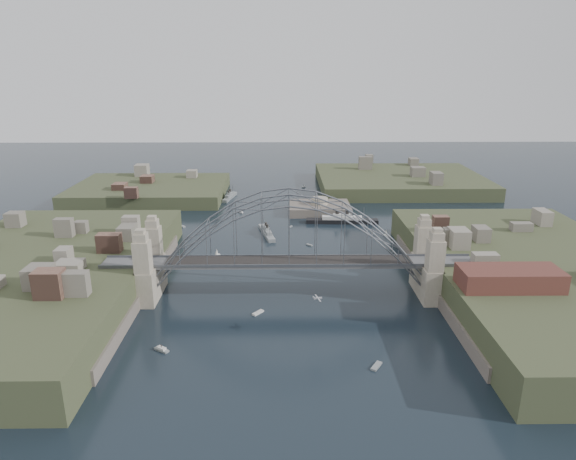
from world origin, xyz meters
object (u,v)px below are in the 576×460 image
Objects in this scene: wharf_shed at (510,278)px; naval_cruiser_far at (230,197)px; naval_cruiser_near at (267,232)px; bridge at (289,245)px; ocean_liner at (342,220)px; fort_island at (319,213)px.

naval_cruiser_far is (-66.46, 104.52, -9.24)m from wharf_shed.
wharf_shed reaches higher than naval_cruiser_near.
ocean_liner is (18.72, 56.55, -11.40)m from bridge.
naval_cruiser_near is 1.12× the size of naval_cruiser_far.
bridge is at bearing 162.35° from wharf_shed.
fort_island is at bearing 80.27° from bridge.
wharf_shed is at bearing -57.55° from naval_cruiser_far.
naval_cruiser_far is 0.60× the size of ocean_liner.
wharf_shed is 0.82× the size of ocean_liner.
ocean_liner is (-25.28, 70.55, -9.08)m from wharf_shed.
naval_cruiser_near is 48.73m from naval_cruiser_far.
fort_island is 1.10× the size of wharf_shed.
wharf_shed is 124.21m from naval_cruiser_far.
naval_cruiser_far is at bearing 149.22° from fort_island.
ocean_liner reaches higher than naval_cruiser_far.
ocean_liner is at bearing 71.68° from bridge.
bridge is at bearing -108.32° from ocean_liner.
naval_cruiser_near is (-6.40, 44.51, -11.56)m from bridge.
fort_island reaches higher than naval_cruiser_far.
bridge is 46.23m from wharf_shed.
naval_cruiser_near is (-18.40, -25.49, 1.10)m from fort_island.
bridge is 72.14m from fort_island.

